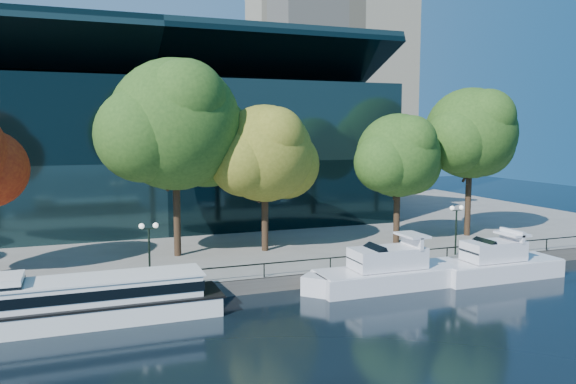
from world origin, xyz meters
name	(u,v)px	position (x,y,z in m)	size (l,w,h in m)	color
ground	(280,305)	(0.00, 0.00, 0.00)	(160.00, 160.00, 0.00)	black
promenade	(182,216)	(0.00, 36.38, 0.50)	(90.00, 67.08, 1.00)	slate
railing	(264,264)	(0.00, 3.25, 1.94)	(88.20, 0.08, 0.99)	black
convention_building	(151,153)	(-4.00, 31.79, 8.51)	(50.00, 24.57, 21.43)	black
tour_boat	(84,300)	(-11.68, 0.95, 1.33)	(16.44, 3.67, 3.12)	white
cruiser_near	(388,272)	(8.49, 1.11, 1.16)	(12.86, 3.31, 3.73)	silver
cruiser_far	(493,263)	(17.10, 0.48, 1.15)	(11.12, 3.08, 3.63)	silver
tree_2	(178,127)	(-4.24, 12.01, 11.27)	(12.94, 10.61, 15.67)	black
tree_3	(267,156)	(2.92, 11.41, 8.98)	(10.02, 8.22, 12.16)	black
tree_4	(400,157)	(14.97, 10.40, 8.68)	(9.24, 7.57, 11.54)	black
tree_5	(472,135)	(23.27, 11.12, 10.58)	(10.69, 8.77, 14.05)	black
lamp_1	(149,239)	(-7.53, 4.50, 3.98)	(1.26, 0.36, 4.03)	black
lamp_2	(456,218)	(16.72, 4.50, 3.98)	(1.26, 0.36, 4.03)	black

